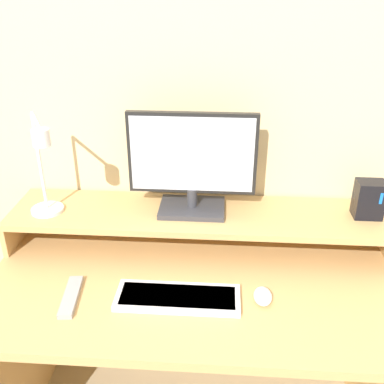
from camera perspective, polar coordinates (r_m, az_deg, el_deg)
wall_back at (r=1.60m, az=1.26°, el=14.03°), size 6.00×0.05×2.50m
desk at (r=1.60m, az=0.23°, el=-16.28°), size 1.33×0.71×0.70m
monitor_shelf at (r=1.59m, az=0.77°, el=-3.14°), size 1.33×0.29×0.13m
monitor at (r=1.52m, az=0.02°, el=3.67°), size 0.44×0.16×0.36m
desk_lamp at (r=1.53m, az=-18.34°, el=2.33°), size 0.17×0.24×0.36m
router_dock at (r=1.64m, az=21.54°, el=-0.87°), size 0.09×0.08×0.13m
keyboard at (r=1.38m, az=-1.82°, el=-13.24°), size 0.37×0.13×0.02m
mouse at (r=1.40m, az=8.98°, el=-12.93°), size 0.06×0.09×0.03m
remote_control at (r=1.44m, az=-15.13°, el=-12.70°), size 0.06×0.19×0.02m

